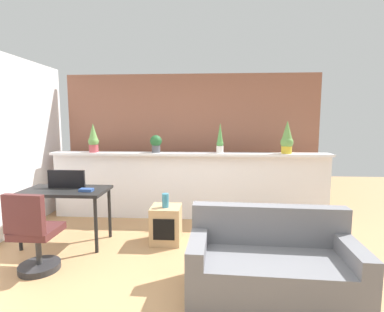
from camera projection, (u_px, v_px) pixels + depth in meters
ground_plane at (175, 281)px, 3.05m from camera, size 12.00×12.00×0.00m
divider_wall at (189, 187)px, 4.96m from camera, size 4.62×0.16×1.09m
plant_shelf at (189, 154)px, 4.85m from camera, size 4.62×0.31×0.04m
brick_wall_behind at (191, 143)px, 5.47m from camera, size 4.62×0.10×2.50m
potted_plant_0 at (93, 139)px, 4.90m from camera, size 0.17×0.17×0.48m
potted_plant_1 at (156, 143)px, 4.87m from camera, size 0.20×0.20×0.29m
potted_plant_2 at (220, 140)px, 4.79m from camera, size 0.12×0.12×0.50m
potted_plant_3 at (287, 138)px, 4.71m from camera, size 0.20×0.20×0.53m
desk at (66, 195)px, 3.91m from camera, size 1.10×0.60×0.75m
tv_monitor at (66, 179)px, 3.96m from camera, size 0.50×0.04×0.24m
office_chair at (34, 238)px, 3.17m from camera, size 0.46×0.46×0.91m
side_cube_shelf at (166, 224)px, 4.00m from camera, size 0.40×0.41×0.50m
vase_on_shelf at (165, 200)px, 3.93m from camera, size 0.09×0.09×0.19m
book_on_desk at (86, 190)px, 3.78m from camera, size 0.17×0.10×0.04m
couch at (271, 266)px, 2.80m from camera, size 1.59×0.83×0.80m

